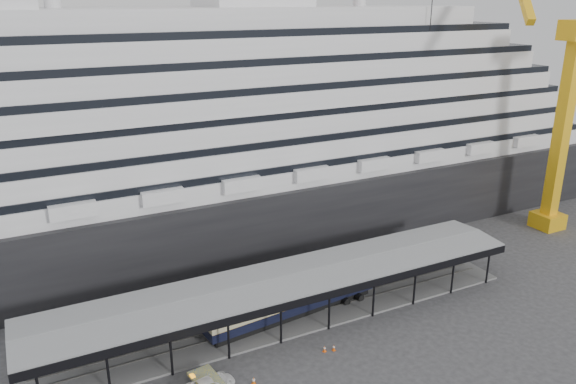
# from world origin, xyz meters

# --- Properties ---
(ground) EXTENTS (200.00, 200.00, 0.00)m
(ground) POSITION_xyz_m (0.00, 0.00, 0.00)
(ground) COLOR #323234
(ground) RESTS_ON ground
(cruise_ship) EXTENTS (130.00, 30.00, 43.90)m
(cruise_ship) POSITION_xyz_m (0.05, 32.00, 18.35)
(cruise_ship) COLOR black
(cruise_ship) RESTS_ON ground
(platform_canopy) EXTENTS (56.00, 9.18, 5.30)m
(platform_canopy) POSITION_xyz_m (0.00, 5.00, 2.36)
(platform_canopy) COLOR slate
(platform_canopy) RESTS_ON ground
(crane_yellow) EXTENTS (23.83, 18.78, 47.60)m
(crane_yellow) POSITION_xyz_m (47.06, 10.54, 19.96)
(crane_yellow) COLOR yellow
(crane_yellow) RESTS_ON ground
(pullman_carriage) EXTENTS (21.47, 5.05, 20.91)m
(pullman_carriage) POSITION_xyz_m (0.62, 5.00, 2.55)
(pullman_carriage) COLOR black
(pullman_carriage) RESTS_ON ground
(traffic_cone_left) EXTENTS (0.50, 0.50, 0.84)m
(traffic_cone_left) POSITION_xyz_m (-8.11, -3.92, 0.42)
(traffic_cone_left) COLOR orange
(traffic_cone_left) RESTS_ON ground
(traffic_cone_mid) EXTENTS (0.40, 0.40, 0.68)m
(traffic_cone_mid) POSITION_xyz_m (1.33, -2.71, 0.34)
(traffic_cone_mid) COLOR #CF4D0B
(traffic_cone_mid) RESTS_ON ground
(traffic_cone_right) EXTENTS (0.45, 0.45, 0.69)m
(traffic_cone_right) POSITION_xyz_m (0.37, -2.46, 0.34)
(traffic_cone_right) COLOR #FA5A0D
(traffic_cone_right) RESTS_ON ground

